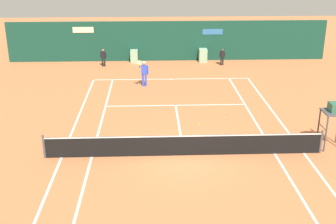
# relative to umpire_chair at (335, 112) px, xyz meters

# --- Properties ---
(ground_plane) EXTENTS (80.00, 80.00, 0.01)m
(ground_plane) POSITION_rel_umpire_chair_xyz_m (-6.69, 0.00, -1.72)
(ground_plane) COLOR #C67042
(tennis_net) EXTENTS (12.10, 0.10, 1.07)m
(tennis_net) POSITION_rel_umpire_chair_xyz_m (-6.69, -0.57, -1.21)
(tennis_net) COLOR #4C4C51
(tennis_net) RESTS_ON ground_plane
(sponsor_back_wall) EXTENTS (25.00, 1.02, 3.10)m
(sponsor_back_wall) POSITION_rel_umpire_chair_xyz_m (-6.68, 16.40, -0.21)
(sponsor_back_wall) COLOR #144233
(sponsor_back_wall) RESTS_ON ground_plane
(umpire_chair) EXTENTS (1.00, 1.00, 2.52)m
(umpire_chair) POSITION_rel_umpire_chair_xyz_m (0.00, 0.00, 0.00)
(umpire_chair) COLOR #47474C
(umpire_chair) RESTS_ON ground_plane
(player_on_baseline) EXTENTS (0.70, 0.68, 1.86)m
(player_on_baseline) POSITION_rel_umpire_chair_xyz_m (-8.52, 9.56, -0.73)
(player_on_baseline) COLOR blue
(player_on_baseline) RESTS_ON ground_plane
(ball_kid_left_post) EXTENTS (0.44, 0.20, 1.33)m
(ball_kid_left_post) POSITION_rel_umpire_chair_xyz_m (-11.64, 14.71, -0.95)
(ball_kid_left_post) COLOR black
(ball_kid_left_post) RESTS_ON ground_plane
(ball_kid_centre_post) EXTENTS (0.42, 0.18, 1.27)m
(ball_kid_centre_post) POSITION_rel_umpire_chair_xyz_m (-2.63, 14.71, -0.99)
(ball_kid_centre_post) COLOR black
(ball_kid_centre_post) RESTS_ON ground_plane
(tennis_ball_mid_court) EXTENTS (0.07, 0.07, 0.07)m
(tennis_ball_mid_court) POSITION_rel_umpire_chair_xyz_m (-4.21, 3.71, -1.68)
(tennis_ball_mid_court) COLOR #CCE033
(tennis_ball_mid_court) RESTS_ON ground_plane
(tennis_ball_near_service_line) EXTENTS (0.07, 0.07, 0.07)m
(tennis_ball_near_service_line) POSITION_rel_umpire_chair_xyz_m (-5.64, 2.88, -1.68)
(tennis_ball_near_service_line) COLOR #CCE033
(tennis_ball_near_service_line) RESTS_ON ground_plane
(tennis_ball_by_sideline) EXTENTS (0.07, 0.07, 0.07)m
(tennis_ball_by_sideline) POSITION_rel_umpire_chair_xyz_m (-11.09, 5.92, -1.68)
(tennis_ball_by_sideline) COLOR #CCE033
(tennis_ball_by_sideline) RESTS_ON ground_plane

